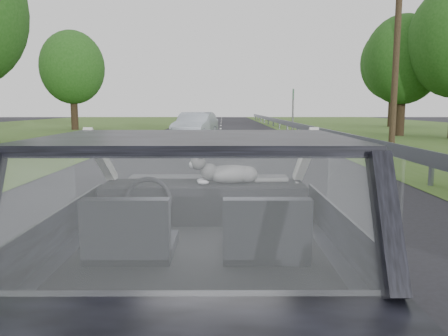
{
  "coord_description": "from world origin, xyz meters",
  "views": [
    {
      "loc": [
        0.15,
        -2.8,
        1.6
      ],
      "look_at": [
        0.16,
        0.58,
        1.13
      ],
      "focal_mm": 35.0,
      "sensor_mm": 36.0,
      "label": 1
    }
  ],
  "objects_px": {
    "subject_car": "(200,240)",
    "highway_sign": "(293,110)",
    "cat": "(230,173)",
    "other_car": "(195,127)",
    "utility_pole": "(396,51)"
  },
  "relations": [
    {
      "from": "other_car",
      "to": "highway_sign",
      "type": "xyz_separation_m",
      "value": [
        6.02,
        8.4,
        0.72
      ]
    },
    {
      "from": "cat",
      "to": "other_car",
      "type": "xyz_separation_m",
      "value": [
        -1.36,
        17.6,
        -0.4
      ]
    },
    {
      "from": "subject_car",
      "to": "utility_pole",
      "type": "height_order",
      "value": "utility_pole"
    },
    {
      "from": "cat",
      "to": "highway_sign",
      "type": "xyz_separation_m",
      "value": [
        4.65,
        26.0,
        0.32
      ]
    },
    {
      "from": "other_car",
      "to": "utility_pole",
      "type": "distance_m",
      "value": 9.38
    },
    {
      "from": "other_car",
      "to": "highway_sign",
      "type": "height_order",
      "value": "highway_sign"
    },
    {
      "from": "subject_car",
      "to": "cat",
      "type": "xyz_separation_m",
      "value": [
        0.21,
        0.62,
        0.36
      ]
    },
    {
      "from": "subject_car",
      "to": "cat",
      "type": "height_order",
      "value": "subject_car"
    },
    {
      "from": "subject_car",
      "to": "cat",
      "type": "bearing_deg",
      "value": 71.29
    },
    {
      "from": "subject_car",
      "to": "cat",
      "type": "distance_m",
      "value": 0.75
    },
    {
      "from": "cat",
      "to": "utility_pole",
      "type": "relative_size",
      "value": 0.07
    },
    {
      "from": "highway_sign",
      "to": "subject_car",
      "type": "bearing_deg",
      "value": -89.97
    },
    {
      "from": "subject_car",
      "to": "highway_sign",
      "type": "distance_m",
      "value": 27.07
    },
    {
      "from": "subject_car",
      "to": "utility_pole",
      "type": "xyz_separation_m",
      "value": [
        7.11,
        15.1,
        3.11
      ]
    },
    {
      "from": "subject_car",
      "to": "other_car",
      "type": "distance_m",
      "value": 18.26
    }
  ]
}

